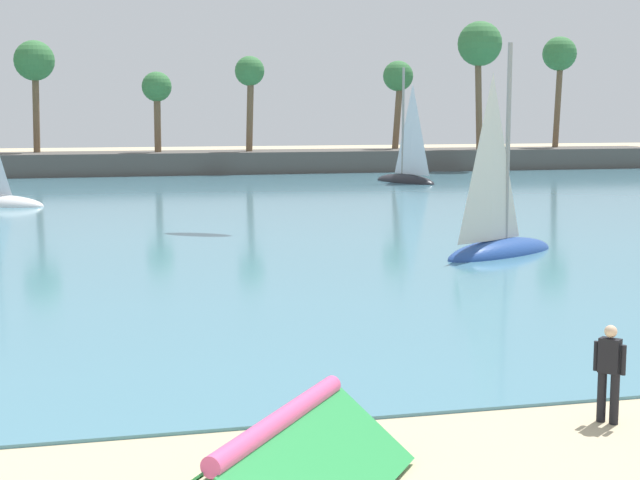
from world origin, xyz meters
TOP-DOWN VIEW (x-y plane):
  - sea at (0.00, 60.83)m, footprint 220.00×103.51m
  - palm_headland at (-3.43, 72.68)m, footprint 94.30×6.45m
  - folded_kite at (-0.15, 6.19)m, footprint 4.38×4.65m
  - person_at_waterline at (5.79, 8.01)m, footprint 0.38×0.45m
  - sailboat_near_shore at (19.58, 58.75)m, footprint 3.79×6.21m
  - sailboat_toward_headland at (11.70, 25.53)m, footprint 5.63×4.11m

SIDE VIEW (x-z plane):
  - sea at x=0.00m, z-range 0.00..0.06m
  - sailboat_toward_headland at x=11.70m, z-range -3.22..4.78m
  - folded_kite at x=-0.15m, z-range 0.20..1.37m
  - sailboat_near_shore at x=19.58m, z-range -3.48..5.16m
  - person_at_waterline at x=5.79m, z-range 0.06..1.73m
  - palm_headland at x=-3.43m, z-range -3.11..10.05m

